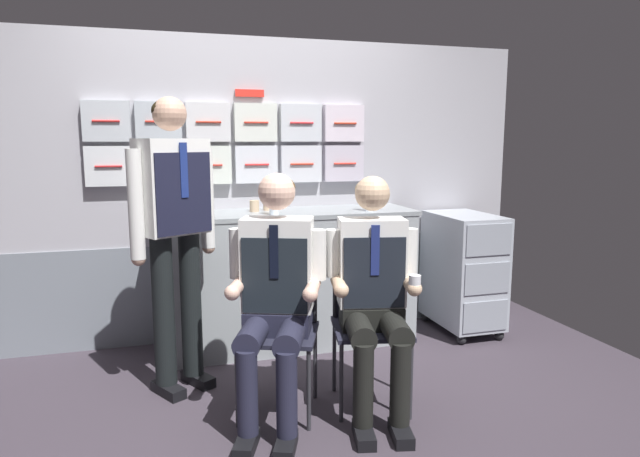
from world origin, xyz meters
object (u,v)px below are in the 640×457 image
at_px(service_trolley, 463,269).
at_px(crew_member_standing, 174,220).
at_px(crew_member_center, 374,286).
at_px(folding_chair_center, 368,308).
at_px(paper_cup_blue, 268,206).
at_px(folding_chair_left, 280,312).
at_px(water_bottle_blue_cap, 274,199).
at_px(crew_member_left, 275,287).

height_order(service_trolley, crew_member_standing, crew_member_standing).
distance_m(crew_member_center, crew_member_standing, 1.17).
distance_m(folding_chair_center, paper_cup_blue, 1.19).
bearing_deg(folding_chair_left, folding_chair_center, -6.33).
height_order(folding_chair_left, water_bottle_blue_cap, water_bottle_blue_cap).
height_order(crew_member_center, paper_cup_blue, crew_member_center).
relative_size(crew_member_center, paper_cup_blue, 16.85).
bearing_deg(crew_member_standing, service_trolley, 11.63).
bearing_deg(crew_member_left, service_trolley, 29.78).
relative_size(crew_member_left, crew_member_center, 1.02).
bearing_deg(crew_member_left, water_bottle_blue_cap, 78.50).
bearing_deg(crew_member_standing, water_bottle_blue_cap, 30.16).
bearing_deg(water_bottle_blue_cap, folding_chair_center, -65.04).
bearing_deg(paper_cup_blue, service_trolley, -7.97).
bearing_deg(crew_member_center, crew_member_left, 172.96).
bearing_deg(service_trolley, crew_member_left, -150.22).
bearing_deg(water_bottle_blue_cap, paper_cup_blue, 86.95).
height_order(crew_member_left, water_bottle_blue_cap, crew_member_left).
height_order(folding_chair_center, crew_member_standing, crew_member_standing).
bearing_deg(paper_cup_blue, crew_member_standing, -136.12).
bearing_deg(crew_member_standing, folding_chair_left, -34.00).
bearing_deg(folding_chair_center, folding_chair_left, 173.67).
relative_size(service_trolley, folding_chair_center, 1.06).
bearing_deg(crew_member_standing, paper_cup_blue, 43.88).
bearing_deg(folding_chair_left, water_bottle_blue_cap, 80.53).
relative_size(folding_chair_left, crew_member_standing, 0.51).
xyz_separation_m(crew_member_center, water_bottle_blue_cap, (-0.33, 0.94, 0.37)).
distance_m(crew_member_left, water_bottle_blue_cap, 0.96).
relative_size(crew_member_standing, paper_cup_blue, 22.46).
distance_m(crew_member_standing, paper_cup_blue, 0.91).
height_order(crew_member_left, crew_member_standing, crew_member_standing).
relative_size(service_trolley, crew_member_left, 0.70).
height_order(folding_chair_left, crew_member_center, crew_member_center).
height_order(water_bottle_blue_cap, paper_cup_blue, water_bottle_blue_cap).
xyz_separation_m(crew_member_center, paper_cup_blue, (-0.32, 1.20, 0.29)).
bearing_deg(crew_member_standing, crew_member_center, -30.07).
bearing_deg(service_trolley, crew_member_center, -138.42).
distance_m(service_trolley, crew_member_center, 1.52).
bearing_deg(crew_member_left, folding_chair_center, 9.92).
distance_m(service_trolley, crew_member_left, 1.89).
xyz_separation_m(service_trolley, water_bottle_blue_cap, (-1.45, -0.06, 0.58)).
height_order(service_trolley, folding_chair_center, service_trolley).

